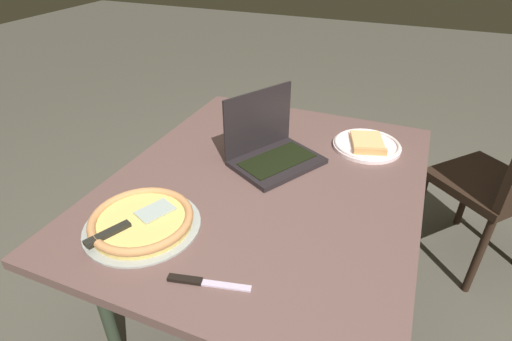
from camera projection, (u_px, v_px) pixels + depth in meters
ground_plane at (264, 315)px, 1.72m from camera, size 12.00×12.00×0.00m
dining_table at (266, 194)px, 1.38m from camera, size 1.22×1.00×0.70m
laptop at (271, 147)px, 1.43m from camera, size 0.37×0.34×0.25m
pizza_plate at (367, 145)px, 1.53m from camera, size 0.26×0.26×0.04m
pizza_tray at (142, 221)px, 1.13m from camera, size 0.33×0.33×0.04m
table_knife at (200, 282)px, 0.97m from camera, size 0.06×0.21×0.01m
chair_near at (508, 176)px, 1.71m from camera, size 0.56×0.56×0.92m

